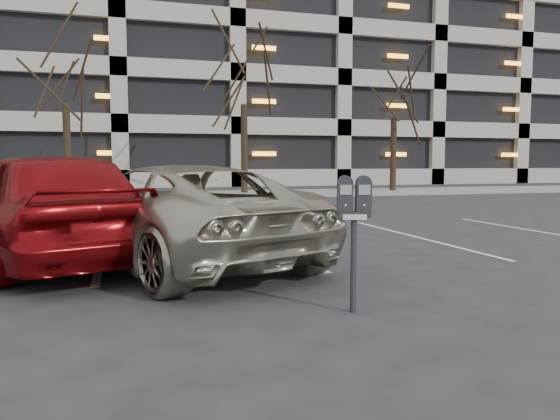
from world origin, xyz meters
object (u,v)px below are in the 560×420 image
at_px(tree_b, 64,43).
at_px(tree_c, 244,48).
at_px(suv_silver, 174,214).
at_px(car_red, 46,206).
at_px(tree_d, 395,72).
at_px(parking_meter, 354,210).

bearing_deg(tree_b, tree_c, 0.00).
bearing_deg(tree_b, suv_silver, -80.16).
bearing_deg(car_red, tree_c, -132.80).
height_order(tree_b, tree_d, tree_b).
height_order(tree_b, car_red, tree_b).
distance_m(tree_d, suv_silver, 19.47).
height_order(tree_d, car_red, tree_d).
height_order(tree_d, parking_meter, tree_d).
bearing_deg(tree_b, tree_d, 0.00).
bearing_deg(tree_c, car_red, -112.73).
distance_m(tree_c, suv_silver, 16.59).
bearing_deg(tree_d, tree_b, 180.00).
xyz_separation_m(tree_c, suv_silver, (-4.39, -15.04, -5.46)).
bearing_deg(tree_d, car_red, -132.00).
relative_size(tree_c, suv_silver, 1.57).
relative_size(tree_b, suv_silver, 1.52).
distance_m(tree_b, suv_silver, 16.14).
bearing_deg(tree_c, tree_b, 180.00).
distance_m(tree_b, tree_d, 14.01).
bearing_deg(tree_b, parking_meter, -77.62).
xyz_separation_m(tree_c, tree_d, (7.00, 0.00, -0.65)).
relative_size(parking_meter, car_red, 0.27).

